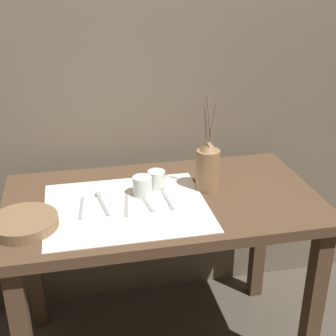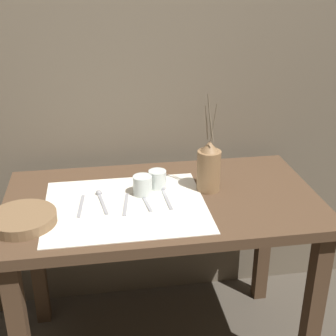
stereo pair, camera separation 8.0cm
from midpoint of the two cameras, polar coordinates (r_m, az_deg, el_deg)
The scene contains 12 objects.
stone_wall_back at distance 2.03m, azimuth -1.48°, elevation 13.77°, with size 7.00×0.06×2.40m.
wooden_table at distance 1.82m, azimuth 0.59°, elevation -6.74°, with size 1.18×0.66×0.74m.
linen_cloth at distance 1.70m, azimuth -3.84°, elevation -4.67°, with size 0.58×0.48×0.00m.
pitcher_with_flowers at distance 1.79m, azimuth 6.28°, elevation 0.05°, with size 0.09×0.09×0.38m.
wooden_bowl at distance 1.65m, azimuth -15.97°, elevation -6.05°, with size 0.23×0.23×0.04m.
glass_tumbler_near at distance 1.76m, azimuth -1.82°, elevation -2.13°, with size 0.07×0.07×0.07m.
glass_tumbler_far at distance 1.82m, azimuth -0.04°, elevation -1.40°, with size 0.07×0.07×0.07m.
fork_inner at distance 1.72m, azimuth -9.25°, elevation -4.60°, with size 0.03×0.17×0.00m.
spoon_outer at distance 1.76m, azimuth -6.97°, elevation -3.53°, with size 0.04×0.18×0.02m.
fork_outer at distance 1.71m, azimuth -3.82°, elevation -4.45°, with size 0.03×0.16×0.00m.
knife_center at distance 1.73m, azimuth -1.43°, elevation -4.06°, with size 0.03×0.16×0.00m.
spoon_inner at distance 1.79m, azimuth 0.80°, elevation -2.99°, with size 0.03×0.18×0.02m.
Camera 2 is at (-0.23, -1.55, 1.56)m, focal length 50.00 mm.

